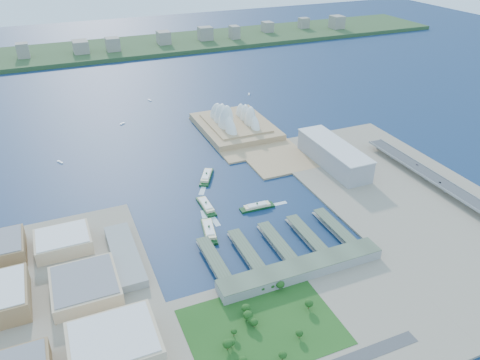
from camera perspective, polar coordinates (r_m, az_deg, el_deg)
name	(u,v)px	position (r m, az deg, el deg)	size (l,w,h in m)	color
ground	(243,217)	(640.32, 0.32, -4.54)	(3000.00, 3000.00, 0.00)	#0D203F
west_land	(55,324)	(524.52, -21.62, -16.06)	(220.00, 390.00, 3.00)	gray
south_land	(325,324)	(498.45, 10.32, -16.87)	(720.00, 180.00, 3.00)	gray
east_land	(408,198)	(721.93, 19.77, -2.06)	(240.00, 500.00, 3.00)	gray
peninsula	(241,133)	(886.88, 0.08, 5.77)	(135.00, 220.00, 3.00)	tan
far_shore	(116,49)	(1523.44, -14.92, 15.19)	(2200.00, 260.00, 12.00)	#2D4926
opera_house	(235,114)	(891.30, -0.58, 8.02)	(134.00, 180.00, 58.00)	white
toaster_building	(333,155)	(774.62, 11.33, 3.03)	(45.00, 155.00, 35.00)	gray
expressway	(446,189)	(751.60, 23.80, -0.96)	(26.00, 340.00, 11.85)	gray
west_buildings	(50,291)	(540.93, -22.17, -12.40)	(200.00, 280.00, 27.00)	olive
ferry_wharves	(277,243)	(587.65, 4.50, -7.63)	(184.00, 90.00, 9.30)	#485641
terminal_building	(302,269)	(544.86, 7.52, -10.71)	(200.00, 28.00, 12.00)	gray
park	(263,321)	(481.28, 2.79, -16.77)	(150.00, 110.00, 16.00)	#194714
far_skyline	(115,39)	(1496.69, -14.95, 16.27)	(1900.00, 140.00, 55.00)	gray
ferry_a	(206,205)	(659.37, -4.17, -3.00)	(13.52, 53.11, 10.04)	#0D3614
ferry_b	(206,175)	(732.36, -4.11, 0.58)	(13.99, 54.98, 10.40)	#0D3614
ferry_c	(209,229)	(609.28, -3.80, -5.98)	(14.72, 57.82, 10.93)	#0D3614
ferry_d	(257,206)	(656.41, 2.09, -3.13)	(12.62, 49.59, 9.38)	#0D3614
boat_a	(60,162)	(835.38, -21.09, 2.08)	(3.39, 13.54, 2.61)	white
boat_b	(122,123)	(957.69, -14.15, 6.70)	(3.66, 10.44, 2.82)	white
boat_c	(249,94)	(1092.95, 1.09, 10.44)	(3.85, 13.21, 2.97)	white
boat_e	(150,100)	(1073.73, -10.96, 9.55)	(3.66, 11.51, 2.82)	white
car_b	(440,182)	(751.34, 23.19, -0.25)	(1.25, 3.58, 1.18)	slate
car_c	(417,165)	(791.10, 20.81, 1.75)	(1.67, 4.10, 1.19)	slate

